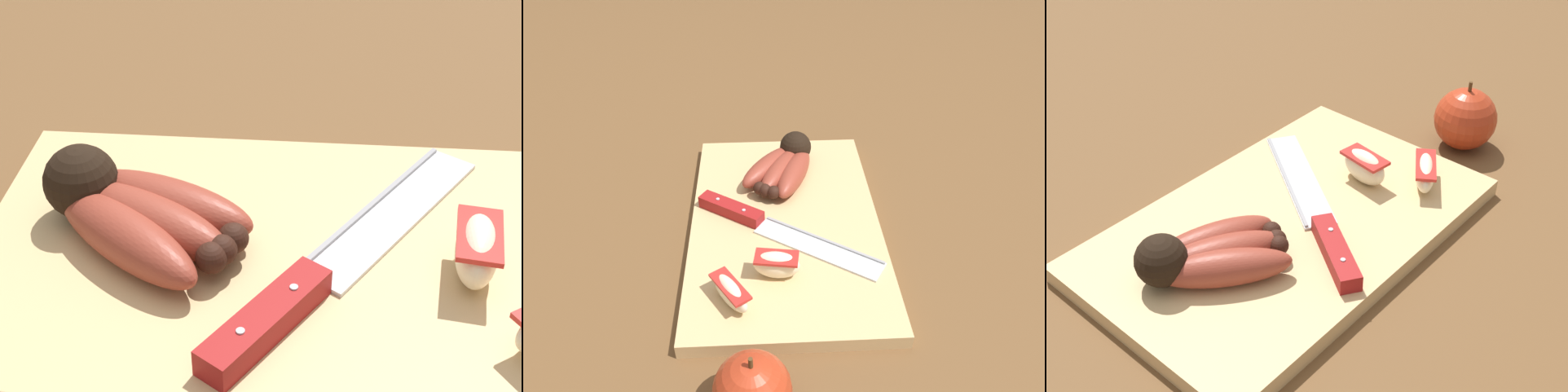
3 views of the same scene
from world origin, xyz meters
TOP-DOWN VIEW (x-y plane):
  - ground_plane at (0.00, 0.00)m, footprint 6.00×6.00m
  - cutting_board at (-0.00, 0.01)m, footprint 0.42×0.26m
  - banana_bunch at (0.11, 0.01)m, footprint 0.15×0.13m
  - chefs_knife at (-0.01, 0.05)m, footprint 0.18×0.25m
  - apple_wedge_near at (-0.11, 0.03)m, footprint 0.03×0.06m

SIDE VIEW (x-z plane):
  - ground_plane at x=0.00m, z-range 0.00..0.00m
  - cutting_board at x=0.00m, z-range 0.00..0.02m
  - chefs_knife at x=-0.01m, z-range 0.02..0.04m
  - banana_bunch at x=0.11m, z-range 0.01..0.07m
  - apple_wedge_near at x=-0.11m, z-range 0.02..0.06m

